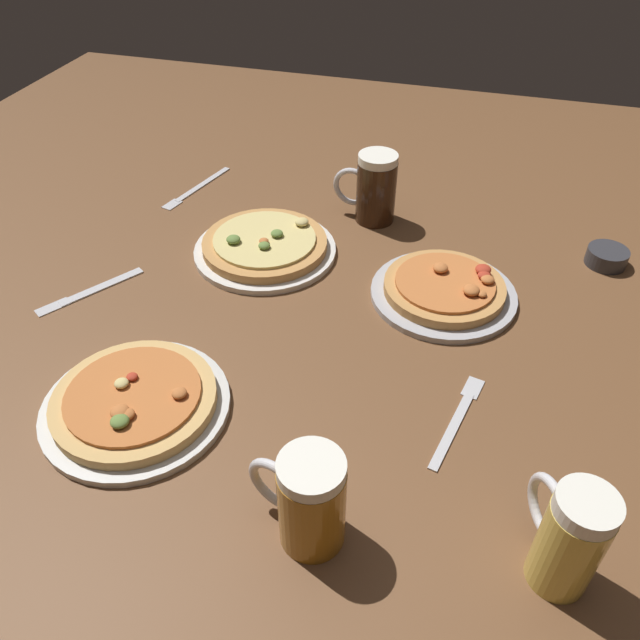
# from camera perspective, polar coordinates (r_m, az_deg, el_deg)

# --- Properties ---
(ground_plane) EXTENTS (2.40, 2.40, 0.03)m
(ground_plane) POSITION_cam_1_polar(r_m,az_deg,el_deg) (1.09, -0.00, -1.41)
(ground_plane) COLOR brown
(pizza_plate_near) EXTENTS (0.28, 0.28, 0.05)m
(pizza_plate_near) POSITION_cam_1_polar(r_m,az_deg,el_deg) (0.97, -16.48, -7.18)
(pizza_plate_near) COLOR silver
(pizza_plate_near) RESTS_ON ground_plane
(pizza_plate_far) EXTENTS (0.28, 0.28, 0.05)m
(pizza_plate_far) POSITION_cam_1_polar(r_m,az_deg,el_deg) (1.26, -5.02, 6.73)
(pizza_plate_far) COLOR silver
(pizza_plate_far) RESTS_ON ground_plane
(pizza_plate_side) EXTENTS (0.26, 0.26, 0.05)m
(pizza_plate_side) POSITION_cam_1_polar(r_m,az_deg,el_deg) (1.16, 11.26, 2.74)
(pizza_plate_side) COLOR #B2B2B7
(pizza_plate_side) RESTS_ON ground_plane
(beer_mug_dark) EXTENTS (0.08, 0.12, 0.15)m
(beer_mug_dark) POSITION_cam_1_polar(r_m,az_deg,el_deg) (0.79, 21.66, -17.89)
(beer_mug_dark) COLOR gold
(beer_mug_dark) RESTS_ON ground_plane
(beer_mug_amber) EXTENTS (0.13, 0.08, 0.14)m
(beer_mug_amber) POSITION_cam_1_polar(r_m,az_deg,el_deg) (0.77, -1.02, -16.06)
(beer_mug_amber) COLOR #9E6619
(beer_mug_amber) RESTS_ON ground_plane
(beer_mug_pale) EXTENTS (0.14, 0.08, 0.15)m
(beer_mug_pale) POSITION_cam_1_polar(r_m,az_deg,el_deg) (1.34, 4.96, 11.86)
(beer_mug_pale) COLOR black
(beer_mug_pale) RESTS_ON ground_plane
(ramekin_sauce) EXTENTS (0.08, 0.08, 0.03)m
(ramekin_sauce) POSITION_cam_1_polar(r_m,az_deg,el_deg) (1.34, 24.63, 5.25)
(ramekin_sauce) COLOR #333338
(ramekin_sauce) RESTS_ON ground_plane
(fork_left) EXTENTS (0.08, 0.22, 0.01)m
(fork_left) POSITION_cam_1_polar(r_m,az_deg,el_deg) (1.51, -11.19, 11.70)
(fork_left) COLOR silver
(fork_left) RESTS_ON ground_plane
(fork_spare) EXTENTS (0.06, 0.20, 0.01)m
(fork_spare) POSITION_cam_1_polar(r_m,az_deg,el_deg) (0.95, 12.42, -8.68)
(fork_spare) COLOR silver
(fork_spare) RESTS_ON ground_plane
(knife_spare) EXTENTS (0.13, 0.19, 0.01)m
(knife_spare) POSITION_cam_1_polar(r_m,az_deg,el_deg) (1.23, -20.13, 2.57)
(knife_spare) COLOR silver
(knife_spare) RESTS_ON ground_plane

